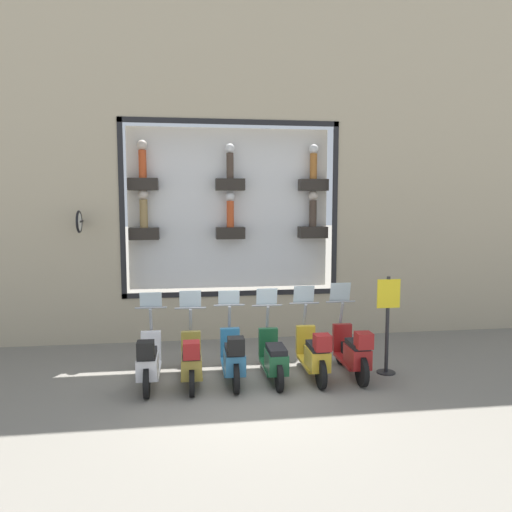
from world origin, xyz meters
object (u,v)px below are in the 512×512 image
(scooter_yellow_1, at_px, (314,354))
(shop_sign_post, at_px, (388,321))
(scooter_teal_3, at_px, (233,357))
(scooter_red_0, at_px, (353,352))
(scooter_white_5, at_px, (148,361))
(scooter_olive_4, at_px, (191,360))
(scooter_green_2, at_px, (274,358))

(scooter_yellow_1, bearing_deg, shop_sign_post, -84.95)
(scooter_teal_3, xyz_separation_m, shop_sign_post, (0.13, -2.98, 0.55))
(scooter_yellow_1, bearing_deg, scooter_red_0, -89.71)
(scooter_red_0, xyz_separation_m, shop_sign_post, (0.13, -0.71, 0.54))
(scooter_red_0, relative_size, scooter_white_5, 1.00)
(scooter_yellow_1, height_order, scooter_white_5, scooter_yellow_1)
(scooter_olive_4, height_order, scooter_white_5, scooter_olive_4)
(scooter_green_2, bearing_deg, scooter_red_0, -91.89)
(scooter_green_2, height_order, scooter_olive_4, scooter_green_2)
(scooter_red_0, xyz_separation_m, scooter_teal_3, (-0.00, 2.27, -0.01))
(scooter_yellow_1, bearing_deg, scooter_teal_3, 90.02)
(scooter_yellow_1, xyz_separation_m, scooter_olive_4, (-0.01, 2.27, -0.02))
(scooter_green_2, bearing_deg, shop_sign_post, -88.05)
(scooter_yellow_1, height_order, shop_sign_post, shop_sign_post)
(scooter_yellow_1, relative_size, scooter_olive_4, 1.01)
(scooter_yellow_1, bearing_deg, scooter_olive_4, 90.29)
(shop_sign_post, bearing_deg, scooter_teal_3, 92.50)
(scooter_teal_3, relative_size, scooter_olive_4, 1.01)
(shop_sign_post, bearing_deg, scooter_red_0, 100.02)
(shop_sign_post, bearing_deg, scooter_white_5, 91.69)
(scooter_red_0, bearing_deg, scooter_white_5, 90.10)
(scooter_white_5, bearing_deg, scooter_yellow_1, -89.94)
(scooter_green_2, xyz_separation_m, scooter_white_5, (-0.06, 2.27, 0.05))
(scooter_green_2, xyz_separation_m, shop_sign_post, (0.08, -2.22, 0.60))
(scooter_red_0, xyz_separation_m, scooter_green_2, (0.05, 1.51, -0.06))
(scooter_white_5, relative_size, shop_sign_post, 0.96)
(scooter_yellow_1, bearing_deg, scooter_green_2, 85.93)
(scooter_red_0, distance_m, scooter_white_5, 3.78)
(scooter_yellow_1, distance_m, scooter_green_2, 0.76)
(scooter_red_0, bearing_deg, scooter_yellow_1, 90.29)
(scooter_teal_3, distance_m, scooter_olive_4, 0.76)
(scooter_green_2, xyz_separation_m, scooter_olive_4, (-0.07, 1.51, 0.04))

